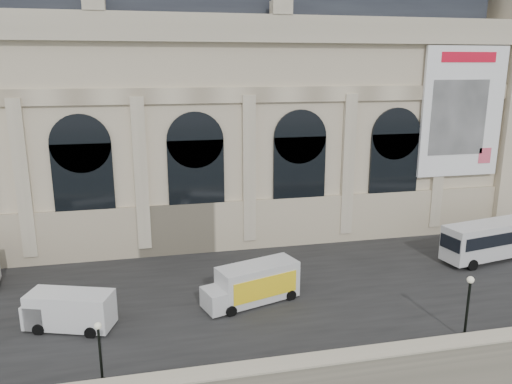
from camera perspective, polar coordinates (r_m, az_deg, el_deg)
quay at (r=62.64m, az=-4.12°, el=-4.97°), size 160.00×70.00×6.00m
street at (r=42.31m, az=0.05°, el=-10.29°), size 160.00×24.00×0.06m
parapet at (r=30.70m, az=5.78°, el=-19.45°), size 160.00×1.40×1.21m
museum at (r=54.61m, az=-10.09°, el=9.97°), size 69.00×18.70×29.10m
bus_right at (r=51.97m, az=26.22°, el=-4.69°), size 12.64×4.75×3.65m
van_c at (r=37.44m, az=-20.93°, el=-12.50°), size 6.33×4.01×2.64m
box_truck at (r=38.48m, az=-0.36°, el=-10.48°), size 7.81×4.48×3.00m
lamp_left at (r=30.60m, az=-17.37°, el=-17.27°), size 0.40×0.40×3.91m
lamp_right at (r=36.09m, az=23.00°, el=-12.18°), size 0.46×0.46×4.51m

